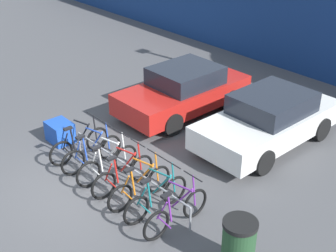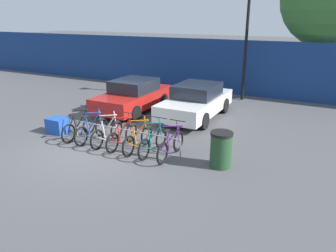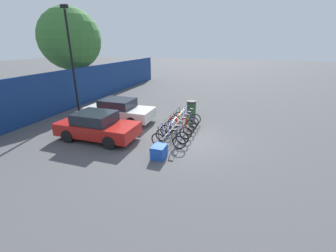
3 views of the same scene
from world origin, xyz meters
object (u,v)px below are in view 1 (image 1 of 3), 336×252
at_px(car_white, 269,119).
at_px(trash_bin, 239,245).
at_px(bike_rack, 128,168).
at_px(bicycle_teal, 156,198).
at_px(car_red, 183,90).
at_px(bicycle_black, 80,145).
at_px(bicycle_purple, 176,212).
at_px(bicycle_orange, 140,187).
at_px(cargo_crate, 60,132).
at_px(bicycle_blue, 92,153).
at_px(bicycle_white, 108,164).
at_px(bicycle_red, 123,175).

relative_size(car_white, trash_bin, 4.10).
distance_m(bike_rack, bicycle_teal, 1.17).
distance_m(car_red, trash_bin, 6.41).
distance_m(bicycle_black, bicycle_purple, 3.55).
height_order(bicycle_orange, car_red, car_red).
relative_size(bike_rack, bicycle_black, 2.40).
relative_size(bicycle_purple, cargo_crate, 2.44).
xyz_separation_m(bicycle_blue, bicycle_white, (0.65, 0.00, 0.00)).
height_order(bicycle_white, cargo_crate, bicycle_white).
distance_m(bike_rack, bicycle_purple, 1.79).
bearing_deg(car_white, bicycle_red, -101.63).
distance_m(bicycle_orange, car_red, 4.55).
relative_size(bicycle_black, cargo_crate, 2.44).
distance_m(car_red, car_white, 2.86).
bearing_deg(car_red, trash_bin, -34.60).
bearing_deg(bicycle_purple, car_white, 106.45).
bearing_deg(bicycle_black, bike_rack, 5.67).
relative_size(bicycle_blue, car_white, 0.40).
relative_size(bicycle_teal, bicycle_purple, 1.00).
bearing_deg(bicycle_orange, cargo_crate, 176.23).
bearing_deg(car_white, bicycle_purple, -77.46).
bearing_deg(bicycle_purple, bicycle_red, -176.09).
relative_size(bike_rack, bicycle_teal, 2.40).
bearing_deg(bicycle_teal, car_white, 97.56).
bearing_deg(bicycle_red, bicycle_purple, 0.12).
distance_m(bicycle_purple, trash_bin, 1.54).
xyz_separation_m(bicycle_purple, car_white, (-0.91, 4.11, 0.31)).
bearing_deg(bicycle_purple, bicycle_black, -176.09).
xyz_separation_m(car_red, car_white, (2.83, 0.38, 0.00)).
distance_m(bicycle_teal, trash_bin, 2.15).
xyz_separation_m(bicycle_blue, cargo_crate, (-1.62, 0.06, -0.10)).
distance_m(bicycle_black, cargo_crate, 1.08).
height_order(bicycle_red, bicycle_teal, same).
xyz_separation_m(bicycle_blue, car_white, (2.09, 4.11, 0.31)).
xyz_separation_m(bicycle_white, cargo_crate, (-2.27, 0.06, -0.10)).
xyz_separation_m(bicycle_blue, bicycle_red, (1.25, 0.00, 0.00)).
xyz_separation_m(bicycle_red, car_red, (-1.99, 3.73, 0.31)).
relative_size(bicycle_red, bicycle_orange, 1.00).
distance_m(bicycle_teal, car_red, 4.88).
bearing_deg(car_white, cargo_crate, -132.51).
bearing_deg(bicycle_purple, bicycle_orange, -176.09).
height_order(bicycle_orange, bicycle_teal, same).
bearing_deg(bicycle_teal, bicycle_orange, -176.57).
bearing_deg(cargo_crate, bicycle_red, -1.14).
bearing_deg(bicycle_teal, trash_bin, 5.89).
height_order(bike_rack, bicycle_blue, bicycle_blue).
bearing_deg(bike_rack, bicycle_orange, -13.53).
bearing_deg(bicycle_white, cargo_crate, 175.87).
height_order(bicycle_blue, car_red, car_red).
distance_m(bicycle_orange, car_white, 4.13).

